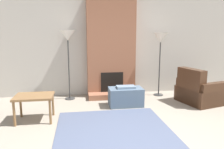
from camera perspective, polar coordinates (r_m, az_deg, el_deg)
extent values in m
cube|color=#BCB7AD|center=(5.93, -0.54, 7.38)|extent=(7.98, 0.06, 2.60)
cube|color=#935B42|center=(5.74, -0.26, 7.27)|extent=(1.25, 0.34, 2.60)
cube|color=#935B42|center=(5.62, 0.25, -5.55)|extent=(1.25, 0.32, 0.14)
cube|color=black|center=(5.69, 0.01, -1.99)|extent=(0.58, 0.02, 0.51)
cube|color=slate|center=(5.03, 3.59, -5.85)|extent=(0.76, 0.45, 0.42)
cube|color=slate|center=(4.97, 3.62, -3.27)|extent=(0.42, 0.25, 0.05)
cube|color=#422819|center=(5.67, 22.03, -4.95)|extent=(1.03, 1.08, 0.37)
cube|color=#422819|center=(5.40, 19.84, -3.00)|extent=(0.38, 0.76, 0.84)
cube|color=#422819|center=(5.41, 24.86, -4.89)|extent=(0.76, 0.34, 0.56)
cube|color=#422819|center=(5.91, 19.57, -3.28)|extent=(0.76, 0.34, 0.56)
cube|color=brown|center=(4.36, -19.71, -5.38)|extent=(0.70, 0.53, 0.04)
cylinder|color=brown|center=(4.30, -24.19, -9.41)|extent=(0.04, 0.04, 0.46)
cylinder|color=brown|center=(4.17, -15.83, -9.45)|extent=(0.04, 0.04, 0.46)
cylinder|color=brown|center=(4.71, -22.74, -7.57)|extent=(0.04, 0.04, 0.46)
cylinder|color=brown|center=(4.60, -15.16, -7.54)|extent=(0.04, 0.04, 0.46)
cylinder|color=#333333|center=(5.69, -10.92, -6.18)|extent=(0.25, 0.25, 0.02)
cylinder|color=#333333|center=(5.52, -11.18, 1.16)|extent=(0.03, 0.03, 1.46)
cone|color=silver|center=(5.45, -11.50, 10.03)|extent=(0.39, 0.39, 0.25)
cylinder|color=#333333|center=(6.06, 12.02, -5.18)|extent=(0.25, 0.25, 0.02)
cylinder|color=#333333|center=(5.91, 12.28, 1.43)|extent=(0.03, 0.03, 1.40)
cone|color=silver|center=(5.84, 12.60, 9.42)|extent=(0.39, 0.39, 0.25)
cube|color=#4C5670|center=(3.94, 0.24, -13.75)|extent=(1.95, 1.78, 0.01)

